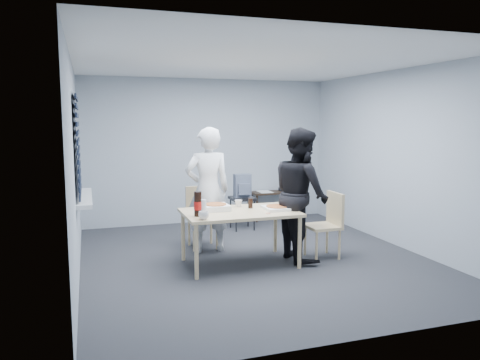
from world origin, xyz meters
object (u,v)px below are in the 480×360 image
object	(u,v)px
chair_right	(328,220)
soda_bottle	(198,204)
dining_table	(240,216)
mug_a	(204,216)
stool	(242,203)
person_black	(301,194)
backpack	(243,186)
mug_b	(238,203)
chair_far	(201,212)
person_white	(208,190)
side_table	(272,196)

from	to	relation	value
chair_right	soda_bottle	bearing A→B (deg)	-177.12
dining_table	mug_a	bearing A→B (deg)	-147.49
stool	chair_right	bearing A→B (deg)	-72.92
chair_right	person_black	size ratio (longest dim) A/B	0.50
person_black	soda_bottle	bearing A→B (deg)	95.88
backpack	mug_a	distance (m)	2.53
mug_b	chair_far	bearing A→B (deg)	114.87
mug_a	backpack	bearing A→B (deg)	61.15
person_black	chair_right	bearing A→B (deg)	-98.25
chair_right	backpack	world-z (taller)	backpack
chair_right	person_white	xyz separation A→B (m)	(-1.49, 0.78, 0.37)
side_table	soda_bottle	world-z (taller)	soda_bottle
backpack	chair_right	bearing A→B (deg)	-60.99
side_table	dining_table	bearing A→B (deg)	-120.56
backpack	soda_bottle	bearing A→B (deg)	-109.93
mug_a	mug_b	xyz separation A→B (m)	(0.64, 0.65, -0.00)
stool	backpack	size ratio (longest dim) A/B	1.41
chair_far	side_table	xyz separation A→B (m)	(1.71, 1.42, -0.06)
side_table	mug_a	size ratio (longest dim) A/B	6.46
backpack	mug_b	world-z (taller)	backpack
dining_table	side_table	bearing A→B (deg)	59.44
chair_far	mug_a	world-z (taller)	chair_far
dining_table	stool	bearing A→B (deg)	70.61
chair_far	person_black	size ratio (longest dim) A/B	0.50
dining_table	chair_far	distance (m)	1.07
side_table	soda_bottle	bearing A→B (deg)	-127.98
side_table	backpack	xyz separation A→B (m)	(-0.79, -0.60, 0.30)
chair_right	mug_a	bearing A→B (deg)	-170.60
dining_table	chair_right	size ratio (longest dim) A/B	1.63
stool	soda_bottle	xyz separation A→B (m)	(-1.24, -2.02, 0.40)
dining_table	person_white	bearing A→B (deg)	108.31
person_white	chair_right	bearing A→B (deg)	152.37
person_white	mug_a	world-z (taller)	person_white
side_table	chair_far	bearing A→B (deg)	-140.24
dining_table	mug_a	size ratio (longest dim) A/B	11.76
person_white	person_black	size ratio (longest dim) A/B	1.00
person_black	mug_a	xyz separation A→B (m)	(-1.42, -0.36, -0.13)
backpack	mug_a	bearing A→B (deg)	-107.03
dining_table	chair_far	xyz separation A→B (m)	(-0.26, 1.03, -0.13)
person_black	mug_b	xyz separation A→B (m)	(-0.78, 0.29, -0.13)
chair_far	mug_a	size ratio (longest dim) A/B	7.24
backpack	soda_bottle	xyz separation A→B (m)	(-1.24, -2.00, 0.10)
mug_a	mug_b	world-z (taller)	mug_a
person_black	dining_table	bearing A→B (deg)	89.86
stool	mug_a	size ratio (longest dim) A/B	4.53
dining_table	side_table	xyz separation A→B (m)	(1.45, 2.45, -0.20)
dining_table	backpack	size ratio (longest dim) A/B	3.65
chair_right	soda_bottle	xyz separation A→B (m)	(-1.83, -0.09, 0.34)
chair_right	stool	size ratio (longest dim) A/B	1.60
chair_far	soda_bottle	size ratio (longest dim) A/B	2.94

